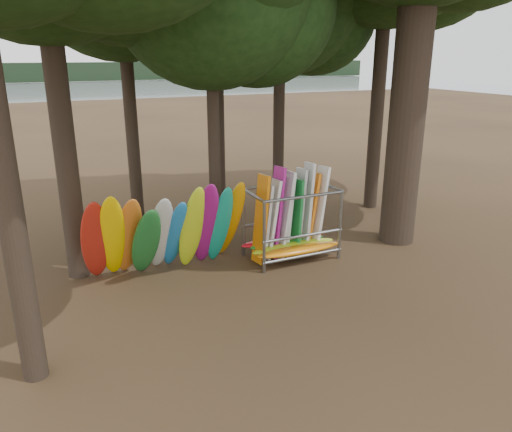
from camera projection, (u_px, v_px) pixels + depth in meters
name	position (u px, v px, depth m)	size (l,w,h in m)	color
ground	(297.00, 274.00, 14.37)	(120.00, 120.00, 0.00)	#47331E
lake	(77.00, 101.00, 66.21)	(160.00, 160.00, 0.00)	gray
far_shore	(52.00, 72.00, 108.78)	(160.00, 4.00, 4.00)	black
kayak_row	(166.00, 233.00, 13.90)	(4.66, 2.11, 2.95)	#B01E13
storage_rack	(291.00, 225.00, 15.30)	(2.97, 1.54, 2.91)	slate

